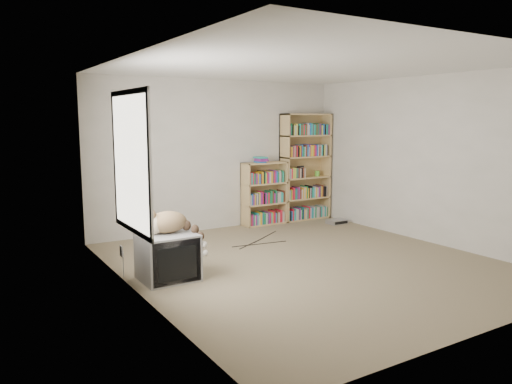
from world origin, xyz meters
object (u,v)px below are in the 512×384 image
crt_tv (168,257)px  dvd_player (337,222)px  bookcase_tall (305,170)px  bookcase_short (264,196)px  cat (173,225)px

crt_tv → dvd_player: 3.99m
bookcase_tall → bookcase_short: (-0.90, -0.00, -0.41)m
bookcase_tall → bookcase_short: bookcase_tall is taller
cat → crt_tv: bearing=179.3°
crt_tv → bookcase_tall: 4.10m
bookcase_tall → dvd_player: bearing=-70.6°
cat → dvd_player: bearing=20.9°
bookcase_short → cat: bearing=-141.5°
cat → dvd_player: cat is taller
bookcase_tall → cat: bearing=-149.6°
bookcase_short → bookcase_tall: bearing=0.1°
crt_tv → bookcase_short: bearing=37.4°
crt_tv → dvd_player: (3.74, 1.36, -0.23)m
crt_tv → bookcase_short: bookcase_short is taller
cat → bookcase_short: 3.25m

